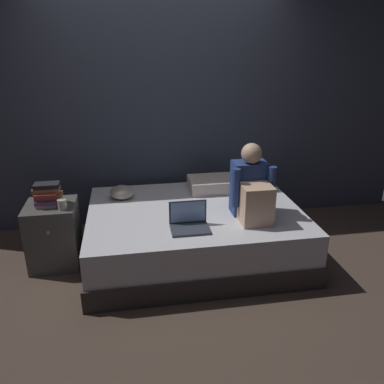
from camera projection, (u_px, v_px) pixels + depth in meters
ground_plane at (178, 273)px, 3.52m from camera, size 8.00×8.00×0.00m
wall_back at (161, 102)px, 4.13m from camera, size 5.60×0.10×2.70m
bed at (194, 232)px, 3.74m from camera, size 2.00×1.50×0.49m
nightstand at (54, 234)px, 3.58m from camera, size 0.44×0.46×0.59m
person_sitting at (252, 190)px, 3.41m from camera, size 0.39×0.44×0.66m
laptop at (189, 222)px, 3.26m from camera, size 0.32×0.23×0.22m
pillow at (216, 184)px, 4.09m from camera, size 0.56×0.36×0.13m
book_stack at (47, 194)px, 3.42m from camera, size 0.24×0.18×0.21m
mug at (62, 204)px, 3.36m from camera, size 0.08×0.08×0.09m
clothes_pile at (121, 192)px, 3.89m from camera, size 0.24×0.31×0.13m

